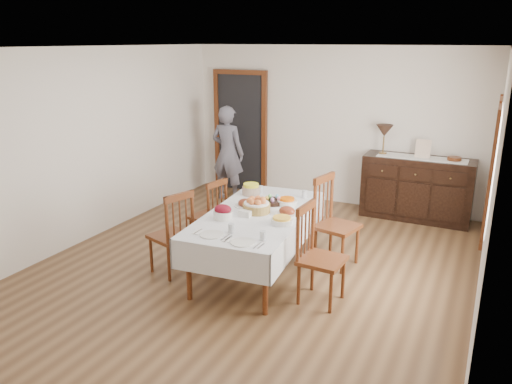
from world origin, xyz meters
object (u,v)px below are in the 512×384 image
at_px(dining_table, 258,220).
at_px(person, 228,150).
at_px(chair_left_near, 173,232).
at_px(chair_right_far, 333,221).
at_px(sideboard, 417,188).
at_px(chair_left_far, 210,213).
at_px(chair_right_near, 317,254).
at_px(table_lamp, 384,132).

relative_size(dining_table, person, 1.29).
relative_size(chair_left_near, chair_right_far, 0.92).
bearing_deg(sideboard, chair_left_far, -133.60).
distance_m(chair_right_far, sideboard, 2.24).
height_order(chair_right_near, person, person).
bearing_deg(person, chair_right_far, 145.59).
distance_m(chair_left_near, chair_left_far, 0.85).
height_order(chair_left_far, person, person).
height_order(chair_left_near, chair_left_far, chair_left_near).
bearing_deg(person, chair_right_near, 134.71).
bearing_deg(table_lamp, chair_right_near, -89.50).
xyz_separation_m(chair_left_far, sideboard, (2.27, 2.38, 0.01)).
relative_size(chair_right_near, table_lamp, 2.31).
bearing_deg(table_lamp, chair_left_far, -125.82).
relative_size(sideboard, table_lamp, 3.52).
bearing_deg(chair_left_near, dining_table, 137.50).
relative_size(chair_right_far, person, 0.64).
relative_size(chair_left_far, chair_right_near, 0.90).
bearing_deg(chair_left_near, chair_right_near, 111.89).
bearing_deg(sideboard, chair_left_near, -124.89).
bearing_deg(table_lamp, person, -171.40).
xyz_separation_m(dining_table, person, (-1.70, 2.35, 0.22)).
relative_size(chair_left_near, person, 0.59).
relative_size(sideboard, person, 0.93).
distance_m(person, table_lamp, 2.61).
xyz_separation_m(chair_left_far, person, (-0.83, 1.98, 0.39)).
height_order(chair_right_near, table_lamp, table_lamp).
bearing_deg(chair_left_near, chair_right_far, 141.99).
bearing_deg(person, chair_left_near, 107.77).
bearing_deg(dining_table, chair_right_far, 34.16).
height_order(dining_table, table_lamp, table_lamp).
bearing_deg(chair_right_near, chair_left_near, 98.13).
bearing_deg(chair_right_far, table_lamp, 9.55).
bearing_deg(chair_right_near, chair_right_far, 11.64).
bearing_deg(dining_table, chair_left_near, -155.00).
xyz_separation_m(chair_left_near, chair_left_far, (-0.01, 0.85, -0.04)).
distance_m(chair_left_far, person, 2.19).
bearing_deg(chair_right_far, sideboard, -4.78).
relative_size(chair_right_far, table_lamp, 2.42).
distance_m(dining_table, chair_left_near, 1.00).
height_order(chair_left_far, sideboard, sideboard).
bearing_deg(sideboard, dining_table, -117.05).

